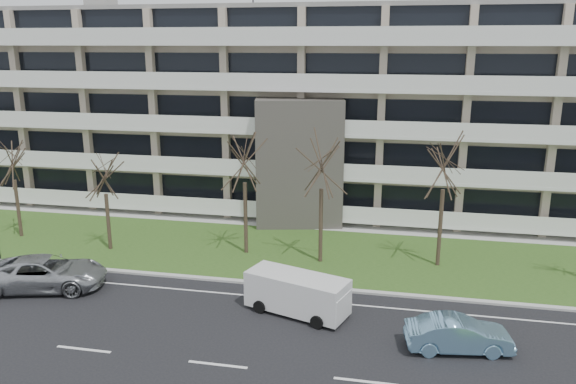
# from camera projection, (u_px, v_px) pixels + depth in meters

# --- Properties ---
(ground) EXTENTS (160.00, 160.00, 0.00)m
(ground) POSITION_uv_depth(u_px,v_px,m) (218.00, 365.00, 22.85)
(ground) COLOR black
(ground) RESTS_ON ground
(grass_verge) EXTENTS (90.00, 10.00, 0.06)m
(grass_verge) POSITION_uv_depth(u_px,v_px,m) (283.00, 251.00, 35.15)
(grass_verge) COLOR #2A4C19
(grass_verge) RESTS_ON ground
(curb) EXTENTS (90.00, 0.35, 0.12)m
(curb) POSITION_uv_depth(u_px,v_px,m) (264.00, 283.00, 30.41)
(curb) COLOR #B2B2AD
(curb) RESTS_ON ground
(sidewalk) EXTENTS (90.00, 2.00, 0.08)m
(sidewalk) POSITION_uv_depth(u_px,v_px,m) (299.00, 224.00, 40.36)
(sidewalk) COLOR #B2B2AD
(sidewalk) RESTS_ON ground
(lane_edge_line) EXTENTS (90.00, 0.12, 0.01)m
(lane_edge_line) POSITION_uv_depth(u_px,v_px,m) (257.00, 296.00, 29.00)
(lane_edge_line) COLOR white
(lane_edge_line) RESTS_ON ground
(apartment_building) EXTENTS (60.50, 15.10, 18.75)m
(apartment_building) POSITION_uv_depth(u_px,v_px,m) (314.00, 108.00, 44.86)
(apartment_building) COLOR tan
(apartment_building) RESTS_ON ground
(silver_pickup) EXTENTS (6.75, 4.27, 1.74)m
(silver_pickup) POSITION_uv_depth(u_px,v_px,m) (45.00, 273.00, 29.75)
(silver_pickup) COLOR #A6A8AD
(silver_pickup) RESTS_ON ground
(blue_sedan) EXTENTS (4.62, 2.19, 1.46)m
(blue_sedan) POSITION_uv_depth(u_px,v_px,m) (458.00, 334.00, 23.77)
(blue_sedan) COLOR #79ACD3
(blue_sedan) RESTS_ON ground
(white_van) EXTENTS (5.28, 3.29, 1.92)m
(white_van) POSITION_uv_depth(u_px,v_px,m) (298.00, 291.00, 26.94)
(white_van) COLOR white
(white_van) RESTS_ON ground
(tree_1) EXTENTS (3.51, 3.51, 7.03)m
(tree_1) POSITION_uv_depth(u_px,v_px,m) (12.00, 157.00, 36.52)
(tree_1) COLOR #382B21
(tree_1) RESTS_ON ground
(tree_2) EXTENTS (3.25, 3.25, 6.51)m
(tree_2) POSITION_uv_depth(u_px,v_px,m) (104.00, 172.00, 34.28)
(tree_2) COLOR #382B21
(tree_2) RESTS_ON ground
(tree_3) EXTENTS (4.04, 4.04, 8.07)m
(tree_3) POSITION_uv_depth(u_px,v_px,m) (244.00, 154.00, 33.34)
(tree_3) COLOR #382B21
(tree_3) RESTS_ON ground
(tree_4) EXTENTS (4.03, 4.03, 8.06)m
(tree_4) POSITION_uv_depth(u_px,v_px,m) (322.00, 159.00, 31.93)
(tree_4) COLOR #382B21
(tree_4) RESTS_ON ground
(tree_5) EXTENTS (4.13, 4.13, 8.27)m
(tree_5) POSITION_uv_depth(u_px,v_px,m) (445.00, 158.00, 31.33)
(tree_5) COLOR #382B21
(tree_5) RESTS_ON ground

